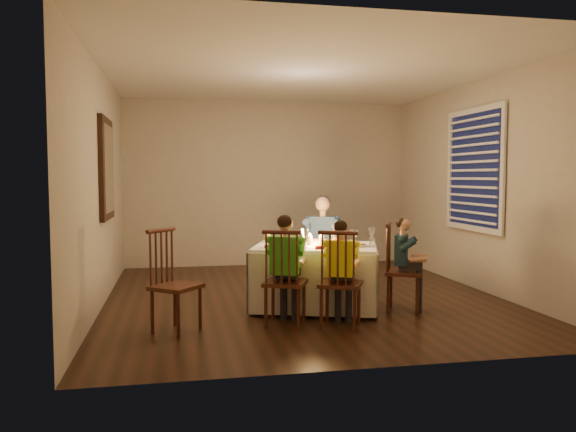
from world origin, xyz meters
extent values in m
plane|color=black|center=(0.00, 0.00, 0.00)|extent=(5.00, 5.00, 0.00)
cube|color=beige|center=(-2.25, 0.00, 1.30)|extent=(0.02, 5.00, 2.60)
cube|color=beige|center=(2.25, 0.00, 1.30)|extent=(0.02, 5.00, 2.60)
cube|color=beige|center=(0.00, 2.50, 1.30)|extent=(4.50, 0.02, 2.60)
plane|color=white|center=(0.00, 0.00, 2.60)|extent=(5.00, 5.00, 0.00)
cube|color=white|center=(0.00, -0.58, 0.66)|extent=(1.49, 1.26, 0.04)
cube|color=white|center=(0.15, -0.14, 0.34)|extent=(1.25, 0.43, 0.62)
cube|color=white|center=(-0.14, -1.01, 0.34)|extent=(1.25, 0.43, 0.62)
cube|color=white|center=(0.61, -0.78, 0.34)|extent=(0.32, 0.91, 0.62)
cube|color=white|center=(-0.61, -0.37, 0.34)|extent=(0.32, 0.91, 0.62)
cylinder|color=silver|center=(0.11, -0.31, 0.69)|extent=(0.33, 0.33, 0.02)
cylinder|color=silver|center=(-0.33, -0.74, 0.69)|extent=(0.33, 0.33, 0.02)
cylinder|color=silver|center=(0.16, -0.90, 0.69)|extent=(0.33, 0.33, 0.02)
cylinder|color=silver|center=(0.40, -0.73, 0.69)|extent=(0.33, 0.33, 0.02)
cylinder|color=white|center=(-0.05, -0.56, 0.73)|extent=(0.06, 0.06, 0.10)
cylinder|color=white|center=(0.07, -0.60, 0.73)|extent=(0.06, 0.06, 0.10)
sphere|color=yellow|center=(-0.44, -0.14, 0.72)|extent=(0.09, 0.09, 0.09)
sphere|color=orange|center=(0.22, -0.60, 0.72)|extent=(0.08, 0.08, 0.08)
imported|color=silver|center=(-0.25, -0.24, 0.71)|extent=(0.24, 0.24, 0.06)
cube|color=black|center=(-2.22, 0.30, 1.50)|extent=(0.05, 0.95, 1.15)
cube|color=white|center=(-2.19, 0.30, 1.50)|extent=(0.01, 0.78, 0.98)
cube|color=#0D1235|center=(2.23, 0.10, 1.50)|extent=(0.01, 1.20, 1.40)
cube|color=white|center=(2.21, 0.10, 1.50)|extent=(0.03, 1.34, 1.54)
camera|label=1|loc=(-1.44, -6.35, 1.42)|focal=35.00mm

